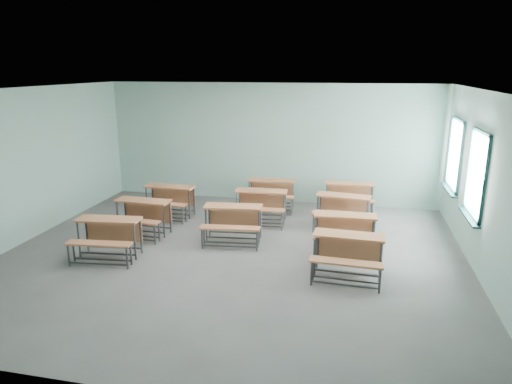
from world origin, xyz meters
TOP-DOWN VIEW (x-y plane):
  - room at (0.08, 0.03)m, footprint 9.04×8.04m
  - desk_unit_r0c0 at (-2.32, -0.58)m, footprint 1.31×0.95m
  - desk_unit_r0c2 at (2.24, -0.46)m, footprint 1.26×0.88m
  - desk_unit_r1c0 at (-2.26, 0.74)m, footprint 1.27×0.89m
  - desk_unit_r1c1 at (-0.18, 0.76)m, footprint 1.31×0.95m
  - desk_unit_r1c2 at (2.15, 0.66)m, footprint 1.25×0.86m
  - desk_unit_r2c0 at (-2.16, 2.03)m, footprint 1.25×0.86m
  - desk_unit_r2c1 at (0.14, 2.10)m, footprint 1.27×0.89m
  - desk_unit_r2c2 at (2.06, 2.09)m, footprint 1.31×0.96m
  - desk_unit_r3c1 at (0.19, 3.19)m, footprint 1.29×0.92m
  - desk_unit_r3c2 at (2.18, 3.29)m, footprint 1.25×0.87m

SIDE VIEW (x-z plane):
  - desk_unit_r0c0 at x=-2.32m, z-range 0.13..0.90m
  - desk_unit_r0c2 at x=2.24m, z-range 0.13..0.90m
  - desk_unit_r1c0 at x=-2.26m, z-range 0.13..0.90m
  - desk_unit_r1c1 at x=-0.18m, z-range 0.13..0.90m
  - desk_unit_r1c2 at x=2.15m, z-range 0.13..0.90m
  - desk_unit_r2c0 at x=-2.16m, z-range 0.13..0.90m
  - desk_unit_r2c1 at x=0.14m, z-range 0.13..0.90m
  - desk_unit_r2c2 at x=2.06m, z-range 0.13..0.90m
  - desk_unit_r3c1 at x=0.19m, z-range 0.13..0.90m
  - desk_unit_r3c2 at x=2.18m, z-range 0.13..0.90m
  - room at x=0.08m, z-range -0.02..3.22m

